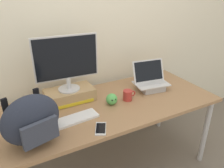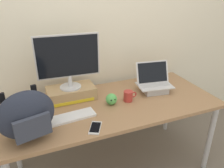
# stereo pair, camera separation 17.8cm
# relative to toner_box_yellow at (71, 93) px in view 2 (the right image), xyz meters

# --- Properties ---
(ground_plane) EXTENTS (20.00, 20.00, 0.00)m
(ground_plane) POSITION_rel_toner_box_yellow_xyz_m (0.31, -0.21, -0.80)
(ground_plane) COLOR #70665B
(back_wall) EXTENTS (7.00, 0.10, 2.60)m
(back_wall) POSITION_rel_toner_box_yellow_xyz_m (0.31, 0.29, 0.50)
(back_wall) COLOR silver
(back_wall) RESTS_ON ground
(desk) EXTENTS (1.85, 0.81, 0.75)m
(desk) POSITION_rel_toner_box_yellow_xyz_m (0.31, -0.21, -0.12)
(desk) COLOR #99704C
(desk) RESTS_ON ground
(toner_box_yellow) EXTENTS (0.42, 0.23, 0.11)m
(toner_box_yellow) POSITION_rel_toner_box_yellow_xyz_m (0.00, 0.00, 0.00)
(toner_box_yellow) COLOR tan
(toner_box_yellow) RESTS_ON desk
(desktop_monitor) EXTENTS (0.54, 0.19, 0.47)m
(desktop_monitor) POSITION_rel_toner_box_yellow_xyz_m (-0.00, -0.00, 0.31)
(desktop_monitor) COLOR silver
(desktop_monitor) RESTS_ON toner_box_yellow
(open_laptop) EXTENTS (0.35, 0.26, 0.27)m
(open_laptop) POSITION_rel_toner_box_yellow_xyz_m (0.78, -0.14, 0.00)
(open_laptop) COLOR #ADADB2
(open_laptop) RESTS_ON desk
(external_keyboard) EXTENTS (0.43, 0.16, 0.02)m
(external_keyboard) POSITION_rel_toner_box_yellow_xyz_m (-0.09, -0.32, -0.04)
(external_keyboard) COLOR white
(external_keyboard) RESTS_ON desk
(messenger_backpack) EXTENTS (0.42, 0.31, 0.34)m
(messenger_backpack) POSITION_rel_toner_box_yellow_xyz_m (-0.38, -0.43, 0.11)
(messenger_backpack) COLOR #232838
(messenger_backpack) RESTS_ON desk
(coffee_mug) EXTENTS (0.12, 0.08, 0.09)m
(coffee_mug) POSITION_rel_toner_box_yellow_xyz_m (0.46, -0.23, -0.01)
(coffee_mug) COLOR #B2332D
(coffee_mug) RESTS_ON desk
(cell_phone) EXTENTS (0.14, 0.17, 0.01)m
(cell_phone) POSITION_rel_toner_box_yellow_xyz_m (0.06, -0.51, -0.05)
(cell_phone) COLOR silver
(cell_phone) RESTS_ON desk
(plush_toy) EXTENTS (0.10, 0.10, 0.10)m
(plush_toy) POSITION_rel_toner_box_yellow_xyz_m (0.30, -0.23, -0.01)
(plush_toy) COLOR #56B256
(plush_toy) RESTS_ON desk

